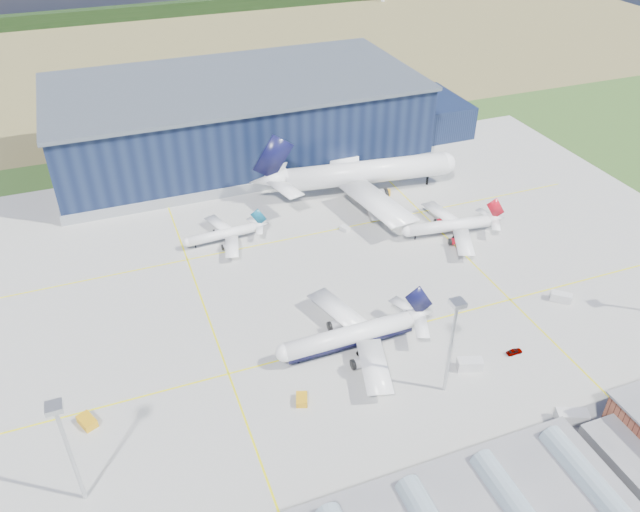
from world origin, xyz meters
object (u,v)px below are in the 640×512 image
Objects in this scene: gse_cart_a at (345,228)px; gse_tug_c at (388,193)px; airliner_regional at (222,230)px; gse_van_b at (561,297)px; airliner_navy at (350,328)px; airliner_widebody at (367,161)px; airliner_red at (449,220)px; car_a at (514,351)px; light_mast_west at (65,438)px; hangar at (245,120)px; gse_van_c at (470,365)px; gse_tug_b at (302,400)px; gse_tug_a at (87,421)px; light_mast_center at (453,332)px; gse_van_a at (572,417)px.

gse_tug_c is at bearing 12.97° from gse_cart_a.
airliner_regional is 4.98× the size of gse_van_b.
airliner_widebody is (33.13, 64.39, 4.57)m from airliner_navy.
airliner_red is 48.49m from car_a.
airliner_widebody is (89.75, 82.39, -4.70)m from light_mast_west.
hangar is 29.56× the size of gse_van_b.
hangar is 59.51m from airliner_regional.
gse_van_c is (21.34, -14.74, -4.89)m from airliner_navy.
airliner_widebody reaches higher than gse_tug_b.
airliner_navy is at bearing -23.11° from gse_tug_a.
light_mast_center is 4.69× the size of gse_van_b.
hangar is at bearing -114.25° from airliner_regional.
gse_tug_b is at bearing -102.61° from gse_tug_c.
airliner_red is at bearing -7.08° from gse_van_c.
hangar is at bearing -93.88° from airliner_navy.
gse_van_a is 2.12× the size of gse_tug_c.
airliner_navy is (56.61, 18.00, -9.27)m from light_mast_west.
gse_tug_b reaches higher than gse_cart_a.
hangar is at bearing 93.30° from light_mast_center.
light_mast_west is 8.12× the size of gse_tug_c.
gse_tug_b is at bearing -100.15° from hangar.
light_mast_center is at bearing 130.77° from gse_van_c.
hangar reaches higher than light_mast_west.
light_mast_west is 4.34× the size of gse_van_c.
gse_van_c is at bearing 152.76° from gse_van_b.
airliner_red is at bearing 58.99° from gse_van_b.
gse_tug_c is at bearing -5.11° from car_a.
light_mast_west is 90.96m from car_a.
hangar is 124.93m from gse_tug_a.
gse_tug_c is (-15.50, 63.24, -0.50)m from gse_van_b.
airliner_red is 68.03m from gse_van_a.
hangar is at bearing 98.95° from gse_tug_b.
airliner_widebody is at bearing -168.23° from airliner_regional.
airliner_navy reaches higher than gse_van_b.
hangar is at bearing -54.76° from airliner_red.
airliner_widebody is at bearing 12.07° from gse_tug_a.
light_mast_center is at bearing -117.06° from gse_cart_a.
gse_tug_a is 41.32m from gse_tug_b.
airliner_widebody reaches higher than airliner_regional.
gse_van_a is 94.81m from gse_tug_c.
light_mast_west is 3.83× the size of gse_van_a.
airliner_red is (30.73, 50.82, -10.42)m from light_mast_center.
car_a reaches higher than gse_cart_a.
gse_van_a is (31.89, -34.00, -4.85)m from airliner_navy.
light_mast_west is 91.05m from gse_van_a.
gse_van_a is 21.96m from gse_van_c.
light_mast_west reaches higher than car_a.
airliner_red is at bearing -62.86° from hangar.
gse_tug_a is at bearing 1.01° from airliner_navy.
gse_tug_c is at bearing 5.34° from gse_van_c.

